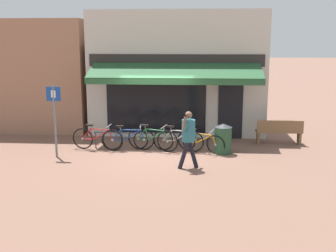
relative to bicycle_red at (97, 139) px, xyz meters
name	(u,v)px	position (x,y,z in m)	size (l,w,h in m)	color
ground_plane	(154,154)	(1.94, -0.43, -0.39)	(160.00, 160.00, 0.00)	brown
shop_front	(178,72)	(2.51, 3.52, 1.97)	(6.76, 4.45, 4.72)	beige
neighbour_building	(13,74)	(-4.58, 4.05, 1.82)	(7.03, 4.00, 4.41)	#9E7056
bike_rack_rail	(152,135)	(1.79, 0.24, 0.09)	(3.93, 0.04, 0.57)	#47494F
bicycle_red	(97,139)	(0.00, 0.00, 0.00)	(1.78, 0.52, 0.87)	black
bicycle_blue	(128,139)	(1.02, 0.05, -0.01)	(1.76, 0.52, 0.84)	black
bicycle_green	(152,139)	(1.85, 0.02, 0.01)	(1.75, 0.71, 0.88)	black
bicycle_silver	(178,140)	(2.70, 0.02, -0.01)	(1.71, 0.52, 0.85)	black
bicycle_orange	(201,142)	(3.44, -0.07, -0.04)	(1.60, 0.87, 0.81)	black
pedestrian_adult	(188,134)	(3.08, -1.82, 0.62)	(0.61, 0.60, 1.67)	black
litter_bin	(223,139)	(4.16, -0.13, 0.10)	(0.56, 0.56, 0.98)	#23472D
parking_sign	(54,113)	(-1.09, -0.94, 1.01)	(0.44, 0.07, 2.28)	slate
park_bench	(279,131)	(6.22, 1.26, 0.07)	(1.61, 0.46, 0.87)	brown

